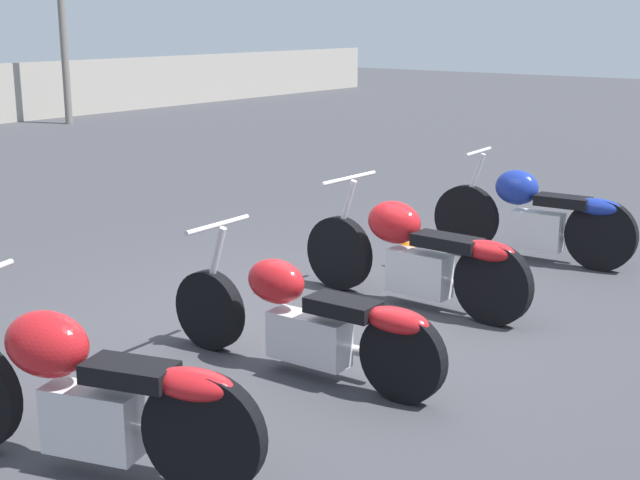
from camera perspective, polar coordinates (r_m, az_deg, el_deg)
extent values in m
plane|color=#38383D|center=(7.06, -0.22, -5.08)|extent=(60.00, 60.00, 0.00)
cylinder|color=black|center=(4.51, -7.45, -12.25)|extent=(0.30, 0.65, 0.65)
cube|color=silver|center=(4.83, -14.38, -11.17)|extent=(0.35, 0.55, 0.36)
ellipsoid|color=red|center=(4.81, -17.08, -6.38)|extent=(0.43, 0.55, 0.35)
cube|color=black|center=(4.58, -12.06, -8.29)|extent=(0.37, 0.51, 0.10)
ellipsoid|color=red|center=(4.42, -8.14, -9.12)|extent=(0.33, 0.48, 0.16)
cylinder|color=silver|center=(4.87, -12.11, -11.64)|extent=(0.27, 0.64, 0.07)
cylinder|color=black|center=(6.42, -7.07, -4.47)|extent=(0.13, 0.58, 0.58)
cylinder|color=black|center=(5.53, 5.33, -7.49)|extent=(0.13, 0.58, 0.58)
cube|color=silver|center=(5.90, -0.72, -6.32)|extent=(0.23, 0.58, 0.32)
ellipsoid|color=red|center=(5.95, -2.84, -2.66)|extent=(0.28, 0.45, 0.30)
cube|color=black|center=(5.67, 1.48, -4.29)|extent=(0.26, 0.48, 0.10)
ellipsoid|color=red|center=(5.48, 4.93, -5.14)|extent=(0.22, 0.45, 0.16)
cylinder|color=silver|center=(6.18, -6.55, 0.97)|extent=(0.63, 0.06, 0.04)
cylinder|color=silver|center=(6.29, -6.81, -1.80)|extent=(0.06, 0.25, 0.62)
cylinder|color=silver|center=(5.93, 1.21, -6.81)|extent=(0.10, 0.65, 0.07)
cylinder|color=black|center=(7.75, 1.24, -0.84)|extent=(0.11, 0.65, 0.64)
cylinder|color=black|center=(6.98, 11.01, -2.80)|extent=(0.11, 0.65, 0.64)
cube|color=silver|center=(7.31, 6.35, -2.12)|extent=(0.21, 0.54, 0.35)
ellipsoid|color=red|center=(7.34, 4.77, 1.15)|extent=(0.31, 0.49, 0.35)
cube|color=black|center=(7.10, 8.14, -0.13)|extent=(0.25, 0.56, 0.10)
ellipsoid|color=red|center=(6.93, 10.75, -0.68)|extent=(0.21, 0.44, 0.16)
cylinder|color=silver|center=(7.54, 1.87, 3.98)|extent=(0.73, 0.05, 0.04)
cylinder|color=silver|center=(7.64, 1.55, 1.53)|extent=(0.05, 0.26, 0.65)
cylinder|color=silver|center=(7.35, 7.82, -2.59)|extent=(0.08, 0.75, 0.07)
cylinder|color=black|center=(9.17, 9.34, 1.40)|extent=(0.15, 0.68, 0.67)
cylinder|color=black|center=(8.72, 17.54, 0.28)|extent=(0.15, 0.68, 0.67)
cube|color=silver|center=(8.91, 13.74, 0.59)|extent=(0.24, 0.51, 0.37)
ellipsoid|color=navy|center=(8.90, 12.49, 3.31)|extent=(0.32, 0.45, 0.34)
cube|color=black|center=(8.77, 15.28, 2.41)|extent=(0.28, 0.52, 0.10)
ellipsoid|color=navy|center=(8.68, 17.36, 2.04)|extent=(0.23, 0.45, 0.16)
cylinder|color=silver|center=(9.01, 10.10, 5.58)|extent=(0.57, 0.08, 0.04)
cylinder|color=silver|center=(9.08, 9.72, 3.48)|extent=(0.07, 0.26, 0.67)
cylinder|color=silver|center=(8.99, 14.79, 0.21)|extent=(0.12, 0.61, 0.07)
cone|color=orange|center=(8.47, 5.55, -0.46)|extent=(0.30, 0.30, 0.40)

